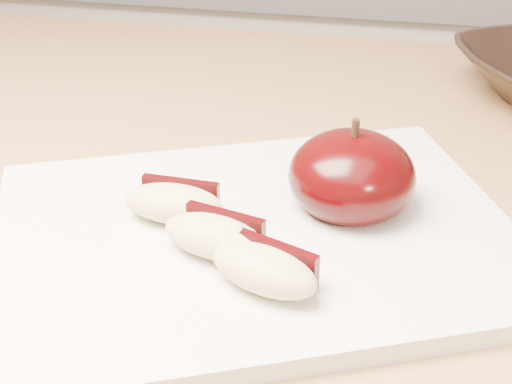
# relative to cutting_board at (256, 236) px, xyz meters

# --- Properties ---
(back_cabinet) EXTENTS (2.40, 0.62, 0.94)m
(back_cabinet) POSITION_rel_cutting_board_xyz_m (-0.09, 0.79, -0.44)
(back_cabinet) COLOR silver
(back_cabinet) RESTS_ON ground
(cutting_board) EXTENTS (0.38, 0.33, 0.01)m
(cutting_board) POSITION_rel_cutting_board_xyz_m (0.00, 0.00, 0.00)
(cutting_board) COLOR silver
(cutting_board) RESTS_ON island_counter
(apple_half) EXTENTS (0.11, 0.11, 0.07)m
(apple_half) POSITION_rel_cutting_board_xyz_m (0.05, 0.04, 0.03)
(apple_half) COLOR black
(apple_half) RESTS_ON cutting_board
(apple_wedge_a) EXTENTS (0.06, 0.03, 0.02)m
(apple_wedge_a) POSITION_rel_cutting_board_xyz_m (-0.05, 0.00, 0.02)
(apple_wedge_a) COLOR #D2B985
(apple_wedge_a) RESTS_ON cutting_board
(apple_wedge_b) EXTENTS (0.07, 0.04, 0.02)m
(apple_wedge_b) POSITION_rel_cutting_board_xyz_m (-0.02, -0.03, 0.02)
(apple_wedge_b) COLOR #D2B985
(apple_wedge_b) RESTS_ON cutting_board
(apple_wedge_c) EXTENTS (0.07, 0.05, 0.02)m
(apple_wedge_c) POSITION_rel_cutting_board_xyz_m (0.02, -0.05, 0.02)
(apple_wedge_c) COLOR #D2B985
(apple_wedge_c) RESTS_ON cutting_board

